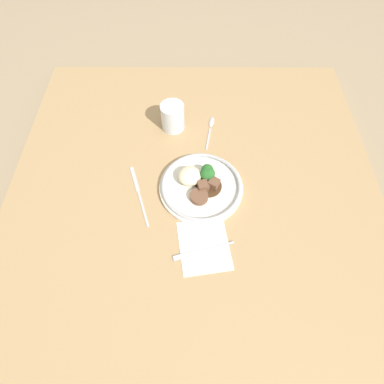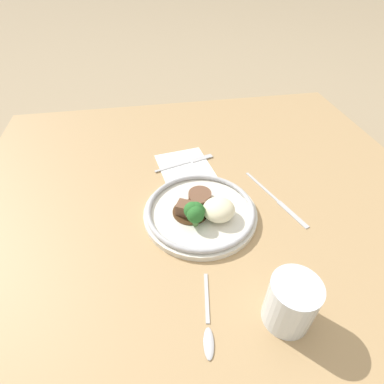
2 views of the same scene
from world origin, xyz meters
name	(u,v)px [view 1 (image 1 of 2)]	position (x,y,z in m)	size (l,w,h in m)	color
ground_plane	(194,196)	(0.00, 0.00, 0.00)	(8.00, 8.00, 0.00)	#998466
dining_table	(194,192)	(0.00, 0.00, 0.02)	(1.24, 1.21, 0.05)	tan
napkin	(204,245)	(-0.20, -0.03, 0.05)	(0.19, 0.17, 0.00)	white
plate	(201,185)	(0.00, -0.02, 0.06)	(0.27, 0.27, 0.07)	silver
juice_glass	(173,118)	(0.27, 0.08, 0.09)	(0.08, 0.08, 0.10)	#F4AD19
fork	(198,252)	(-0.22, -0.01, 0.05)	(0.06, 0.18, 0.00)	#B7B7BC
knife	(139,193)	(-0.02, 0.18, 0.05)	(0.22, 0.08, 0.00)	#B7B7BC
spoon	(211,126)	(0.27, -0.06, 0.05)	(0.16, 0.04, 0.01)	#B7B7BC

